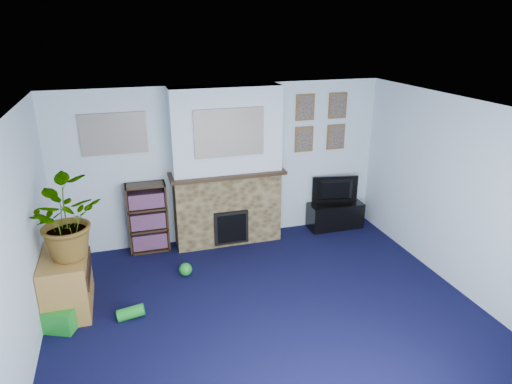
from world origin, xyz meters
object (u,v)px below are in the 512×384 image
object	(u,v)px
tv_stand	(335,215)
sideboard	(67,282)
bookshelf	(148,219)
television	(336,191)

from	to	relation	value
tv_stand	sideboard	xyz separation A→B (m)	(-4.07, -1.16, 0.12)
bookshelf	sideboard	distance (m)	1.63
tv_stand	bookshelf	world-z (taller)	bookshelf
sideboard	television	bearing A→B (deg)	16.24
bookshelf	television	bearing A→B (deg)	-1.07
tv_stand	bookshelf	size ratio (longest dim) A/B	0.85
bookshelf	tv_stand	bearing A→B (deg)	-1.45
television	sideboard	world-z (taller)	television
tv_stand	sideboard	bearing A→B (deg)	-164.02
bookshelf	sideboard	size ratio (longest dim) A/B	1.16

